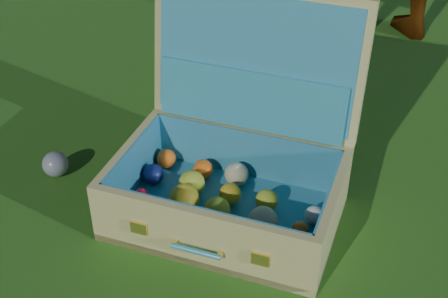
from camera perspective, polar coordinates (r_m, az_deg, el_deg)
ground at (r=1.72m, az=6.32°, el=-1.97°), size 60.00×60.00×0.00m
stray_ball at (r=1.74m, az=-15.16°, el=-1.34°), size 0.07×0.07×0.07m
suitcase at (r=1.52m, az=1.07°, el=-0.52°), size 0.67×0.62×0.51m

